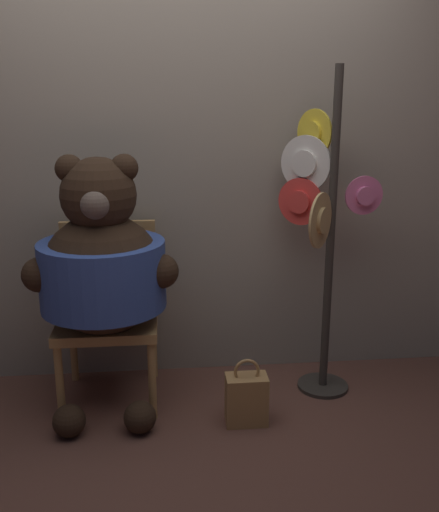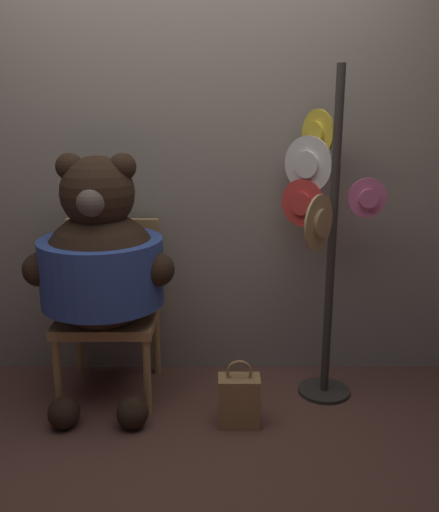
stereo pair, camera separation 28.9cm
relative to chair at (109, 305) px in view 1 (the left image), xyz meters
The scene contains 6 objects.
ground_plane 0.76m from the chair, 45.73° to the right, with size 14.00×14.00×0.00m, color brown.
wall_back 0.98m from the chair, 34.69° to the left, with size 8.00×0.10×2.71m.
chair is the anchor object (origin of this frame).
teddy_bear 0.31m from the chair, 91.27° to the right, with size 0.75×0.66×1.31m.
hat_display_rack 1.20m from the chair, ahead, with size 0.51×0.48×1.73m.
handbag_on_ground 0.88m from the chair, 30.69° to the right, with size 0.20×0.13×0.35m.
Camera 1 is at (-0.09, -2.50, 1.56)m, focal length 40.00 mm.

